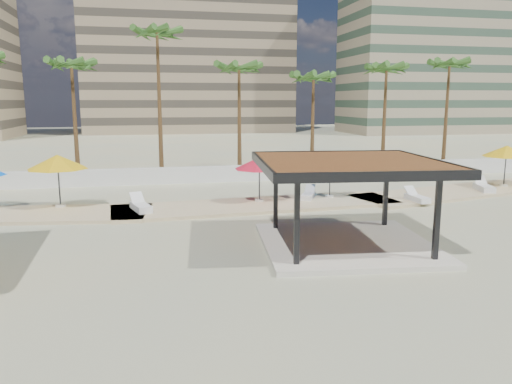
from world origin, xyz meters
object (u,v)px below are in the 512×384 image
lounger_a (141,207)px  lounger_b (308,195)px  umbrella_c (259,163)px  lounger_c (417,198)px  lounger_d (484,187)px  pavilion_central (348,195)px

lounger_a → lounger_b: 9.75m
lounger_b → lounger_a: bearing=124.9°
umbrella_c → lounger_a: bearing=-171.5°
lounger_b → lounger_c: size_ratio=0.98×
lounger_d → pavilion_central: bearing=142.3°
pavilion_central → umbrella_c: size_ratio=2.06×
umbrella_c → lounger_b: (3.03, 0.28, -2.03)m
pavilion_central → umbrella_c: bearing=106.5°
umbrella_c → pavilion_central: bearing=-79.6°
lounger_c → lounger_d: lounger_d is taller
lounger_a → umbrella_c: bearing=-97.1°
lounger_b → lounger_c: bearing=-82.0°
lounger_c → lounger_d: (6.01, 2.21, 0.03)m
umbrella_c → lounger_b: umbrella_c is taller
lounger_d → lounger_b: bearing=107.7°
lounger_a → lounger_d: (21.55, 1.41, 0.01)m
pavilion_central → lounger_b: (1.39, 9.24, -1.79)m
lounger_a → lounger_d: size_ratio=0.96×
lounger_a → lounger_b: size_ratio=1.17×
umbrella_c → lounger_d: (14.92, 0.42, -1.99)m
umbrella_c → lounger_c: bearing=-11.4°
lounger_a → lounger_d: bearing=-101.8°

